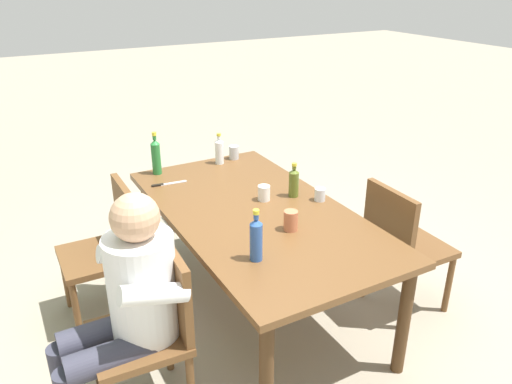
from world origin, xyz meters
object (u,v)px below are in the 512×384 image
Objects in this scene: cup_glass at (320,194)px; bottle_olive at (294,182)px; table_knife at (166,184)px; cup_white at (264,193)px; bottle_blue at (256,239)px; cup_terracotta at (291,221)px; cup_steel at (234,152)px; chair_far_right at (110,245)px; bottle_green at (156,156)px; person_in_white_shirt at (127,301)px; backpack_by_far_side at (194,204)px; dining_table at (256,221)px; bottle_clear at (219,151)px; chair_far_left at (153,324)px; chair_near_left at (401,242)px.

bottle_olive is at bearing 39.51° from cup_glass.
cup_white is at bearing -139.39° from table_knife.
bottle_blue is 2.39× the size of cup_terracotta.
cup_terracotta is (-1.17, 0.23, 0.01)m from cup_steel.
bottle_green is at bearing -47.81° from chair_far_right.
bottle_blue is 3.42× the size of cup_glass.
bottle_green is 2.66× the size of cup_terracotta.
person_in_white_shirt is 5.23× the size of bottle_olive.
dining_table is at bearing 175.31° from backpack_by_far_side.
cup_white is 1.19× the size of cup_glass.
cup_glass is 0.20× the size of backpack_by_far_side.
bottle_clear reaches higher than dining_table.
bottle_olive reaches higher than cup_terracotta.
cup_glass reaches higher than dining_table.
cup_white is at bearing 78.47° from bottle_olive.
bottle_green is at bearing -20.24° from chair_far_left.
cup_steel is (1.29, -1.19, 0.12)m from person_in_white_shirt.
bottle_green is 1.22m from cup_terracotta.
chair_near_left is (0.01, -1.60, 0.00)m from chair_far_left.
table_knife is (0.53, 0.45, -0.04)m from cup_white.
bottle_clear is 0.53m from table_knife.
table_knife is at bearing -28.34° from person_in_white_shirt.
cup_glass is (-0.07, -0.42, 0.11)m from dining_table.
bottle_clear is 2.42× the size of cup_white.
table_knife is (-0.23, 0.62, -0.05)m from cup_steel.
person_in_white_shirt is 0.67m from bottle_blue.
cup_white is at bearing 167.49° from cup_steel.
bottle_clear reaches higher than chair_far_left.
bottle_olive is at bearing -170.84° from backpack_by_far_side.
bottle_olive is 0.80m from bottle_blue.
bottle_green is (0.79, 0.64, 0.03)m from bottle_olive.
chair_far_right is 1.81m from chair_near_left.
chair_far_right reaches higher than cup_terracotta.
chair_near_left is 1.41m from cup_steel.
dining_table is at bearing 9.09° from cup_terracotta.
dining_table is 0.72m from table_knife.
bottle_clear is at bearing 17.03° from cup_glass.
cup_glass is (0.35, 0.38, 0.27)m from chair_near_left.
cup_steel is 1.26× the size of cup_glass.
cup_steel reaches higher than cup_glass.
bottle_clear is at bearing 27.82° from chair_near_left.
cup_terracotta reaches higher than dining_table.
backpack_by_far_side is at bearing -30.47° from person_in_white_shirt.
chair_far_left is at bearing 159.76° from bottle_green.
cup_terracotta is at bearing -60.68° from bottle_blue.
dining_table is 18.62× the size of cup_steel.
bottle_olive reaches higher than backpack_by_far_side.
bottle_olive is 1.02m from bottle_green.
cup_white is 0.24× the size of backpack_by_far_side.
backpack_by_far_side is (1.73, -1.02, -0.47)m from person_in_white_shirt.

